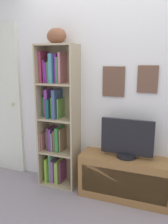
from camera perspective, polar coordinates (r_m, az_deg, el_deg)
name	(u,v)px	position (r m, az deg, el deg)	size (l,w,h in m)	color
back_wall	(120,95)	(2.83, 8.77, 4.09)	(4.80, 0.08, 2.39)	silver
bookshelf	(56,119)	(3.02, -6.66, -1.69)	(0.48, 0.29, 1.78)	tan
football	(56,36)	(2.89, -6.65, 17.76)	(0.28, 0.18, 0.18)	brown
tv_stand	(125,178)	(2.90, 9.95, -15.35)	(1.07, 0.34, 0.51)	olive
television	(127,139)	(2.72, 10.33, -6.53)	(0.59, 0.22, 0.45)	black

